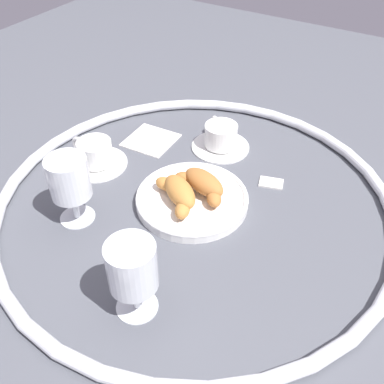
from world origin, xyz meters
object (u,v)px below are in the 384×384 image
at_px(juice_glass_right, 132,268).
at_px(folded_napkin, 151,140).
at_px(juice_glass_left, 69,180).
at_px(coffee_cup_near, 221,138).
at_px(croissant_large, 203,184).
at_px(sugar_packet, 271,182).
at_px(croissant_small, 178,193).
at_px(pastry_plate, 192,199).
at_px(coffee_cup_far, 96,154).

distance_m(juice_glass_right, folded_napkin, 0.48).
distance_m(juice_glass_left, folded_napkin, 0.31).
bearing_deg(coffee_cup_near, croissant_large, 107.59).
distance_m(sugar_packet, folded_napkin, 0.31).
height_order(coffee_cup_near, folded_napkin, coffee_cup_near).
height_order(juice_glass_left, sugar_packet, juice_glass_left).
bearing_deg(croissant_large, folded_napkin, -29.31).
bearing_deg(sugar_packet, croissant_large, 33.60).
bearing_deg(folded_napkin, juice_glass_right, 122.73).
xyz_separation_m(croissant_large, juice_glass_left, (0.18, 0.17, 0.05)).
distance_m(coffee_cup_near, sugar_packet, 0.17).
relative_size(croissant_large, sugar_packet, 2.62).
bearing_deg(croissant_small, folded_napkin, -41.89).
distance_m(coffee_cup_near, juice_glass_left, 0.38).
distance_m(coffee_cup_near, folded_napkin, 0.17).
xyz_separation_m(coffee_cup_near, juice_glass_right, (-0.10, 0.46, 0.07)).
bearing_deg(folded_napkin, sugar_packet, 179.94).
xyz_separation_m(pastry_plate, juice_glass_right, (-0.05, 0.26, 0.08)).
relative_size(coffee_cup_far, juice_glass_right, 0.97).
distance_m(croissant_small, coffee_cup_far, 0.24).
xyz_separation_m(croissant_small, coffee_cup_near, (0.03, -0.23, -0.02)).
distance_m(juice_glass_right, sugar_packet, 0.41).
xyz_separation_m(coffee_cup_far, sugar_packet, (-0.36, -0.14, -0.02)).
xyz_separation_m(croissant_large, sugar_packet, (-0.10, -0.12, -0.04)).
bearing_deg(juice_glass_left, coffee_cup_far, -62.14).
xyz_separation_m(coffee_cup_near, juice_glass_left, (0.12, 0.36, 0.07)).
height_order(coffee_cup_far, sugar_packet, coffee_cup_far).
distance_m(croissant_small, juice_glass_right, 0.25).
bearing_deg(pastry_plate, croissant_small, 61.38).
bearing_deg(pastry_plate, coffee_cup_far, -0.73).
distance_m(coffee_cup_far, juice_glass_right, 0.41).
bearing_deg(sugar_packet, juice_glass_left, 29.52).
bearing_deg(coffee_cup_far, folded_napkin, -109.34).
xyz_separation_m(coffee_cup_far, juice_glass_right, (-0.31, 0.26, 0.07)).
height_order(juice_glass_left, juice_glass_right, same).
distance_m(juice_glass_left, juice_glass_right, 0.25).
xyz_separation_m(sugar_packet, folded_napkin, (0.31, -0.00, -0.00)).
bearing_deg(folded_napkin, pastry_plate, 145.04).
xyz_separation_m(croissant_large, coffee_cup_far, (0.26, 0.02, -0.02)).
bearing_deg(croissant_large, pastry_plate, 60.64).
distance_m(coffee_cup_far, folded_napkin, 0.15).
relative_size(croissant_small, coffee_cup_far, 0.88).
xyz_separation_m(coffee_cup_far, juice_glass_left, (-0.08, 0.16, 0.07)).
bearing_deg(croissant_large, coffee_cup_near, -72.41).
height_order(pastry_plate, croissant_small, croissant_small).
bearing_deg(coffee_cup_far, juice_glass_left, 117.86).
bearing_deg(coffee_cup_near, pastry_plate, 102.71).
bearing_deg(coffee_cup_far, croissant_large, -176.08).
height_order(croissant_large, coffee_cup_near, croissant_large).
height_order(pastry_plate, croissant_large, croissant_large).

